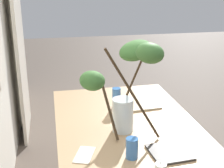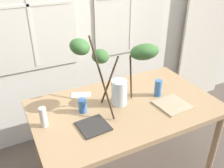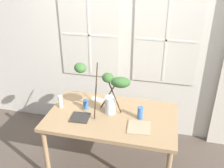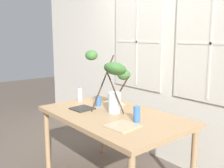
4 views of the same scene
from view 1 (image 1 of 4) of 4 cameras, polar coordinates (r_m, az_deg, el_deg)
name	(u,v)px [view 1 (image 1 of 4)]	position (r m, az deg, el deg)	size (l,w,h in m)	color
curtain_sheer_side	(17,13)	(3.32, -16.80, 12.13)	(0.73, 0.03, 2.56)	silver
dining_table	(129,137)	(2.01, 3.05, -9.58)	(1.47, 0.89, 0.75)	tan
vase_with_branches	(126,78)	(1.81, 2.54, 1.04)	(0.68, 0.55, 0.63)	silver
drinking_glass_blue_left	(132,148)	(1.65, 3.61, -11.48)	(0.06, 0.06, 0.11)	#386BAD
drinking_glass_blue_right	(116,98)	(2.23, 0.81, -2.52)	(0.06, 0.06, 0.14)	#386BAD
plate_square_left	(170,152)	(1.73, 10.36, -12.02)	(0.20, 0.20, 0.01)	#2D2B28
plate_square_right	(140,104)	(2.31, 5.12, -3.55)	(0.24, 0.24, 0.01)	tan
napkin_folded	(84,155)	(1.70, -4.99, -12.59)	(0.16, 0.09, 0.00)	silver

